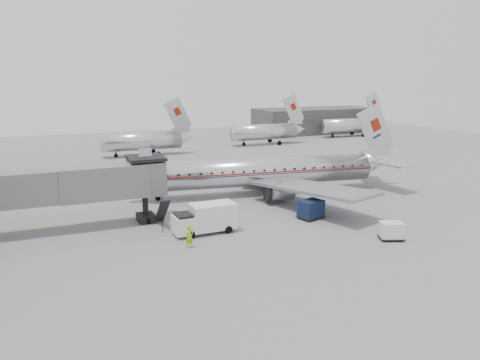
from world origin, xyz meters
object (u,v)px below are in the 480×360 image
object	(u,v)px
service_van	(205,218)
baggage_cart_white	(391,231)
airliner	(268,171)
baggage_cart_navy	(311,209)
ramp_worker	(189,237)

from	to	relation	value
service_van	baggage_cart_white	size ratio (longest dim) A/B	2.38
airliner	baggage_cart_navy	distance (m)	11.06
airliner	baggage_cart_white	distance (m)	19.17
baggage_cart_navy	baggage_cart_white	bearing A→B (deg)	-83.65
baggage_cart_white	airliner	bearing A→B (deg)	119.75
baggage_cart_white	ramp_worker	world-z (taller)	ramp_worker
airliner	baggage_cart_navy	size ratio (longest dim) A/B	12.10
airliner	baggage_cart_white	bearing A→B (deg)	-74.73
service_van	ramp_worker	world-z (taller)	service_van
airliner	baggage_cart_navy	xyz separation A→B (m)	(-0.67, -10.91, -1.69)
baggage_cart_navy	ramp_worker	world-z (taller)	ramp_worker
service_van	ramp_worker	size ratio (longest dim) A/B	2.96
airliner	service_van	world-z (taller)	airliner
service_van	baggage_cart_navy	world-z (taller)	service_van
airliner	service_van	bearing A→B (deg)	-129.45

